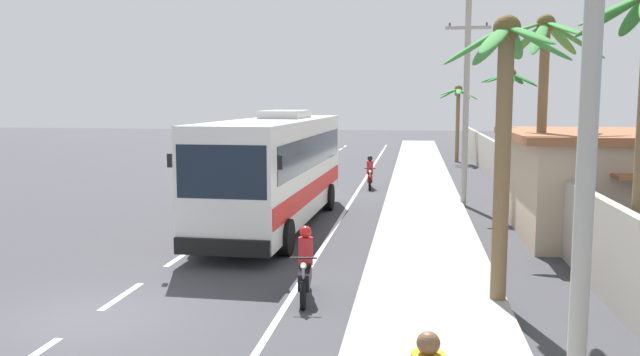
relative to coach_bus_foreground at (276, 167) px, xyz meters
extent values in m
plane|color=#3A3A3F|center=(-1.71, -9.78, -2.06)|extent=(160.00, 160.00, 0.00)
cube|color=#999993|center=(5.09, 0.22, -1.99)|extent=(3.20, 90.00, 0.14)
cube|color=white|center=(-1.71, -8.38, -2.05)|extent=(0.16, 2.00, 0.01)
cube|color=white|center=(-1.71, -4.81, -2.05)|extent=(0.16, 2.00, 0.01)
cube|color=white|center=(-1.71, -1.24, -2.05)|extent=(0.16, 2.00, 0.01)
cube|color=white|center=(-1.71, 2.33, -2.05)|extent=(0.16, 2.00, 0.01)
cube|color=white|center=(-1.71, 5.90, -2.05)|extent=(0.16, 2.00, 0.01)
cube|color=white|center=(-1.71, 9.47, -2.05)|extent=(0.16, 2.00, 0.01)
cube|color=white|center=(-1.71, 13.03, -2.05)|extent=(0.16, 2.00, 0.01)
cube|color=white|center=(-1.71, 16.60, -2.05)|extent=(0.16, 2.00, 0.01)
cube|color=white|center=(-1.71, 20.17, -2.05)|extent=(0.16, 2.00, 0.01)
cube|color=white|center=(-1.71, 23.74, -2.05)|extent=(0.16, 2.00, 0.01)
cube|color=white|center=(-1.71, 27.31, -2.05)|extent=(0.16, 2.00, 0.01)
cube|color=white|center=(-1.71, 30.87, -2.05)|extent=(0.16, 2.00, 0.01)
cube|color=white|center=(-1.71, 34.44, -2.05)|extent=(0.16, 2.00, 0.01)
cube|color=white|center=(-1.71, 38.01, -2.05)|extent=(0.16, 2.00, 0.01)
cube|color=white|center=(2.03, 5.22, -2.05)|extent=(0.14, 70.00, 0.01)
cube|color=#9E998E|center=(8.89, 4.22, -0.98)|extent=(0.24, 60.00, 2.16)
cube|color=silver|center=(0.00, -0.03, -0.02)|extent=(2.91, 11.69, 3.29)
cube|color=#192333|center=(0.00, 0.17, 0.55)|extent=(2.92, 10.76, 1.05)
cube|color=#192333|center=(-0.16, -5.80, 0.47)|extent=(2.39, 0.17, 1.38)
cube|color=red|center=(0.00, -0.03, -0.76)|extent=(2.94, 11.46, 0.59)
cube|color=black|center=(-0.16, -5.89, -1.47)|extent=(2.55, 0.23, 0.44)
cube|color=#B7B7B7|center=(0.04, 1.43, 1.76)|extent=(1.50, 2.60, 0.28)
cube|color=black|center=(1.32, -5.63, 0.72)|extent=(0.12, 0.08, 0.36)
cube|color=black|center=(-1.63, -5.55, 0.72)|extent=(0.12, 0.08, 0.36)
cylinder|color=black|center=(1.16, -4.13, -1.54)|extent=(0.35, 1.05, 1.04)
cylinder|color=black|center=(-1.38, -4.06, -1.54)|extent=(0.35, 1.05, 1.04)
cylinder|color=black|center=(1.37, 3.42, -1.54)|extent=(0.35, 1.05, 1.04)
cylinder|color=black|center=(-1.18, 3.49, -1.54)|extent=(0.35, 1.05, 1.04)
cylinder|color=black|center=(2.43, -8.66, -1.76)|extent=(0.16, 0.61, 0.60)
cylinder|color=black|center=(2.29, -7.31, -1.76)|extent=(0.18, 0.61, 0.60)
cube|color=black|center=(2.37, -8.04, -1.54)|extent=(0.36, 1.12, 0.36)
cube|color=black|center=(2.33, -7.74, -1.34)|extent=(0.30, 0.62, 0.12)
cylinder|color=gray|center=(2.42, -8.54, -1.46)|extent=(0.09, 0.32, 0.67)
cylinder|color=black|center=(2.41, -8.45, -1.02)|extent=(0.56, 0.10, 0.04)
sphere|color=#EAEACC|center=(2.42, -8.56, -1.16)|extent=(0.14, 0.14, 0.14)
cylinder|color=red|center=(2.34, -7.79, -1.03)|extent=(0.32, 0.32, 0.62)
sphere|color=red|center=(2.34, -7.79, -0.59)|extent=(0.26, 0.26, 0.26)
cylinder|color=black|center=(2.59, 9.20, -1.76)|extent=(0.15, 0.61, 0.60)
cylinder|color=black|center=(2.49, 10.55, -1.76)|extent=(0.17, 0.61, 0.60)
cube|color=red|center=(2.54, 9.83, -1.54)|extent=(0.32, 1.12, 0.36)
cube|color=black|center=(2.52, 10.13, -1.34)|extent=(0.29, 0.62, 0.12)
cylinder|color=gray|center=(2.58, 9.32, -1.46)|extent=(0.08, 0.32, 0.67)
cylinder|color=black|center=(2.58, 9.42, -1.02)|extent=(0.56, 0.08, 0.04)
sphere|color=#EAEACC|center=(2.59, 9.30, -1.16)|extent=(0.14, 0.14, 0.14)
cylinder|color=red|center=(2.53, 10.08, -1.03)|extent=(0.32, 0.32, 0.62)
sphere|color=black|center=(2.53, 10.08, -0.59)|extent=(0.26, 0.26, 0.26)
sphere|color=brown|center=(4.85, -14.92, -0.23)|extent=(0.25, 0.25, 0.25)
cylinder|color=#9E9E99|center=(6.80, -13.08, 2.34)|extent=(0.24, 0.24, 8.80)
cylinder|color=#9E9E99|center=(6.72, 5.37, 2.12)|extent=(0.24, 0.24, 8.36)
cube|color=#9E9E99|center=(6.72, 5.37, 5.15)|extent=(1.81, 0.12, 0.12)
cylinder|color=#4C4742|center=(6.00, 5.37, 5.27)|extent=(0.08, 0.08, 0.16)
cylinder|color=#4C4742|center=(7.45, 5.37, 5.27)|extent=(0.08, 0.08, 0.16)
ellipsoid|color=#337F33|center=(9.22, -6.83, 4.05)|extent=(0.46, 1.58, 0.83)
ellipsoid|color=#337F33|center=(8.64, -7.20, 4.01)|extent=(1.49, 1.09, 0.90)
ellipsoid|color=#337F33|center=(8.54, -7.80, 4.07)|extent=(1.61, 0.80, 0.79)
cylinder|color=brown|center=(7.63, 24.26, 0.44)|extent=(0.27, 0.27, 5.00)
ellipsoid|color=#3D893D|center=(8.28, 24.24, 2.66)|extent=(1.37, 0.39, 0.87)
ellipsoid|color=#3D893D|center=(8.06, 24.78, 2.70)|extent=(1.17, 1.31, 0.79)
ellipsoid|color=#3D893D|center=(7.60, 24.97, 2.79)|extent=(0.42, 1.48, 0.63)
ellipsoid|color=#3D893D|center=(7.01, 24.53, 2.70)|extent=(1.43, 0.90, 0.80)
ellipsoid|color=#3D893D|center=(7.00, 23.90, 2.83)|extent=(1.47, 1.05, 0.55)
ellipsoid|color=#3D893D|center=(7.59, 23.53, 2.85)|extent=(0.44, 1.51, 0.51)
ellipsoid|color=#3D893D|center=(8.07, 23.72, 2.76)|extent=(1.20, 1.34, 0.69)
sphere|color=brown|center=(7.63, 24.26, 3.00)|extent=(0.56, 0.56, 0.56)
cylinder|color=brown|center=(9.07, 9.98, 0.68)|extent=(0.27, 0.27, 5.48)
ellipsoid|color=#28702D|center=(9.71, 9.96, 3.20)|extent=(1.35, 0.41, 0.75)
ellipsoid|color=#28702D|center=(9.45, 10.54, 3.28)|extent=(1.07, 1.35, 0.61)
ellipsoid|color=#28702D|center=(8.91, 10.60, 3.20)|extent=(0.69, 1.38, 0.77)
ellipsoid|color=#28702D|center=(8.43, 10.23, 3.31)|extent=(1.44, 0.84, 0.54)
ellipsoid|color=#28702D|center=(8.48, 9.65, 3.30)|extent=(1.40, 0.99, 0.57)
ellipsoid|color=#28702D|center=(9.00, 9.32, 3.26)|extent=(0.50, 1.40, 0.65)
ellipsoid|color=#28702D|center=(9.54, 9.51, 3.26)|extent=(1.22, 1.23, 0.65)
sphere|color=brown|center=(9.07, 9.98, 3.48)|extent=(0.56, 0.56, 0.56)
cylinder|color=brown|center=(6.49, -7.78, 0.81)|extent=(0.33, 0.33, 5.73)
ellipsoid|color=#3D893D|center=(7.12, -7.86, 3.42)|extent=(1.37, 0.51, 0.81)
ellipsoid|color=#3D893D|center=(6.71, -7.15, 3.48)|extent=(0.79, 1.43, 0.70)
ellipsoid|color=#3D893D|center=(6.22, -7.21, 3.41)|extent=(0.89, 1.36, 0.83)
ellipsoid|color=#3D893D|center=(5.86, -7.80, 3.39)|extent=(1.32, 0.39, 0.86)
ellipsoid|color=#3D893D|center=(6.18, -8.37, 3.46)|extent=(0.95, 1.38, 0.74)
ellipsoid|color=#3D893D|center=(6.84, -8.38, 3.54)|extent=(1.04, 1.41, 0.58)
sphere|color=brown|center=(6.49, -7.78, 3.72)|extent=(0.56, 0.56, 0.56)
cylinder|color=brown|center=(8.52, -1.00, 1.23)|extent=(0.29, 0.29, 6.57)
ellipsoid|color=#3D893D|center=(9.43, -0.87, 4.06)|extent=(1.93, 0.62, 1.20)
ellipsoid|color=#3D893D|center=(9.13, -0.25, 4.17)|extent=(1.54, 1.77, 0.99)
ellipsoid|color=#3D893D|center=(8.07, -0.19, 4.08)|extent=(1.25, 1.85, 1.16)
ellipsoid|color=#3D893D|center=(7.50, -1.10, 4.29)|extent=(2.10, 0.57, 0.76)
ellipsoid|color=#3D893D|center=(8.19, -1.86, 4.07)|extent=(1.01, 1.91, 1.19)
ellipsoid|color=#3D893D|center=(8.85, -1.97, 4.31)|extent=(1.02, 2.09, 0.72)
sphere|color=brown|center=(8.52, -1.00, 4.56)|extent=(0.56, 0.56, 0.56)
camera|label=1|loc=(4.67, -21.47, 2.30)|focal=36.12mm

